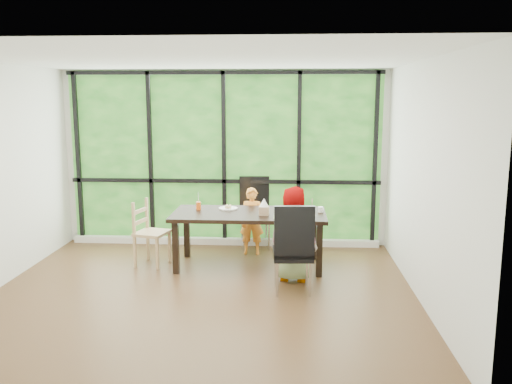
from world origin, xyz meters
TOP-DOWN VIEW (x-y plane):
  - ground at (0.00, 0.00)m, footprint 5.00×5.00m
  - back_wall at (0.00, 2.25)m, footprint 5.00×0.00m
  - foliage_backdrop at (0.00, 2.23)m, footprint 4.80×0.02m
  - window_mullions at (0.00, 2.19)m, footprint 4.80×0.06m
  - window_sill at (0.00, 2.15)m, footprint 4.80×0.12m
  - dining_table at (0.47, 1.08)m, footprint 2.15×1.16m
  - chair_window_leather at (0.50, 2.01)m, footprint 0.53×0.53m
  - chair_interior_leather at (1.06, 0.14)m, footprint 0.49×0.49m
  - chair_end_beech at (-0.87, 1.06)m, footprint 0.49×0.51m
  - child_toddler at (0.47, 1.66)m, footprint 0.37×0.25m
  - child_older at (1.08, 0.54)m, footprint 0.63×0.45m
  - placemat at (1.03, 0.87)m, footprint 0.45×0.33m
  - plate_far at (0.16, 1.30)m, footprint 0.26×0.26m
  - plate_near at (1.00, 0.85)m, footprint 0.27×0.27m
  - orange_cup at (-0.24, 1.23)m, footprint 0.07×0.07m
  - green_cup at (1.30, 0.82)m, footprint 0.07×0.07m
  - white_mug at (1.44, 1.16)m, footprint 0.07×0.07m
  - tissue_box at (0.68, 0.95)m, footprint 0.13×0.13m
  - crepe_rolls_far at (0.16, 1.30)m, footprint 0.10×0.12m
  - crepe_rolls_near at (1.00, 0.85)m, footprint 0.05×0.12m
  - straw_white at (-0.24, 1.23)m, footprint 0.01×0.04m
  - straw_pink at (1.30, 0.82)m, footprint 0.01×0.04m
  - tissue at (0.68, 0.95)m, footprint 0.12×0.12m

SIDE VIEW (x-z plane):
  - ground at x=0.00m, z-range 0.00..0.00m
  - window_sill at x=0.00m, z-range 0.00..0.10m
  - dining_table at x=0.47m, z-range 0.00..0.75m
  - chair_end_beech at x=-0.87m, z-range 0.00..0.90m
  - child_toddler at x=0.47m, z-range 0.00..0.99m
  - chair_window_leather at x=0.50m, z-range 0.00..1.08m
  - chair_interior_leather at x=1.06m, z-range 0.00..1.08m
  - child_older at x=1.08m, z-range 0.00..1.20m
  - placemat at x=1.03m, z-range 0.75..0.76m
  - plate_far at x=0.16m, z-range 0.75..0.77m
  - plate_near at x=1.00m, z-range 0.75..0.77m
  - crepe_rolls_far at x=0.16m, z-range 0.77..0.80m
  - crepe_rolls_near at x=1.00m, z-range 0.77..0.80m
  - white_mug at x=1.44m, z-range 0.75..0.83m
  - orange_cup at x=-0.24m, z-range 0.75..0.86m
  - tissue_box at x=0.68m, z-range 0.75..0.86m
  - green_cup at x=1.30m, z-range 0.75..0.87m
  - straw_white at x=-0.24m, z-range 0.80..1.00m
  - straw_pink at x=1.30m, z-range 0.81..1.01m
  - tissue at x=0.68m, z-range 0.86..0.97m
  - back_wall at x=0.00m, z-range -1.15..3.85m
  - foliage_backdrop at x=0.00m, z-range 0.03..2.67m
  - window_mullions at x=0.00m, z-range 0.03..2.67m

